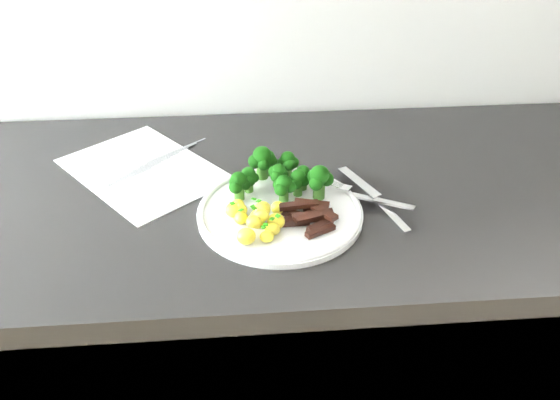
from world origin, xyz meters
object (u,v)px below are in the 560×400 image
Objects in this scene: fork at (369,197)px; plate at (280,211)px; beef_strips at (309,216)px; knife at (381,205)px; potatoes at (256,218)px; counter at (307,360)px; broccoli at (279,173)px; recipe_paper at (143,170)px.

plate is at bearing -173.88° from fork.
beef_strips reaches higher than plate.
beef_strips is at bearing -164.10° from knife.
plate is at bearing 43.45° from potatoes.
potatoes is (-0.11, -0.12, 0.48)m from counter.
counter is 14.03× the size of broccoli.
recipe_paper is 0.28m from potatoes.
potatoes reaches higher than plate.
broccoli is at bearing 160.78° from knife.
beef_strips is (0.08, 0.01, -0.00)m from potatoes.
plate is 0.15m from fork.
knife is at bearing 11.11° from potatoes.
recipe_paper is 0.35m from beef_strips.
broccoli reaches higher than plate.
recipe_paper is 3.73× the size of beef_strips.
fork reaches higher than counter.
plate is at bearing -179.04° from knife.
knife is (0.16, -0.06, -0.04)m from broccoli.
fork is (0.08, -0.06, 0.47)m from counter.
fork is at bearing -36.03° from counter.
plate is 1.56× the size of broccoli.
fork is at bearing -20.45° from recipe_paper.
broccoli is 0.18m from knife.
broccoli is (0.00, 0.06, 0.04)m from plate.
broccoli is 0.10m from beef_strips.
recipe_paper is at bearing 159.55° from fork.
recipe_paper reaches higher than counter.
potatoes is 0.55× the size of knife.
knife is (0.17, 0.00, 0.00)m from plate.
broccoli is 1.22× the size of fork.
beef_strips is (0.04, -0.03, 0.01)m from plate.
potatoes reaches higher than knife.
recipe_paper is at bearing 145.70° from beef_strips.
counter is at bearing 47.39° from potatoes.
broccoli is 1.79× the size of beef_strips.
recipe_paper is 0.29m from plate.
counter is 25.18× the size of beef_strips.
plate is 2.80× the size of beef_strips.
counter is 0.47m from plate.
counter is 0.51m from broccoli.
knife reaches higher than recipe_paper.
plate is 0.07m from broccoli.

